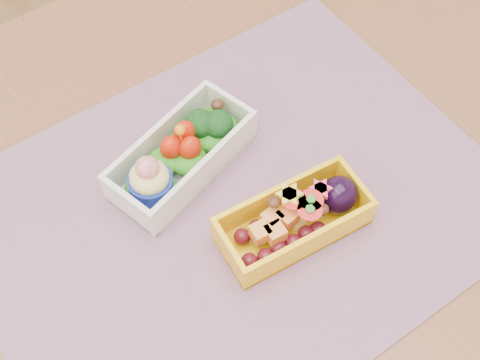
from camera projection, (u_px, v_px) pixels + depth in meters
table at (241, 226)px, 0.78m from camera, size 1.20×0.80×0.75m
placemat at (237, 205)px, 0.68m from camera, size 0.57×0.44×0.00m
bento_white at (181, 155)px, 0.68m from camera, size 0.19×0.12×0.07m
bento_yellow at (297, 218)px, 0.64m from camera, size 0.17×0.09×0.05m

